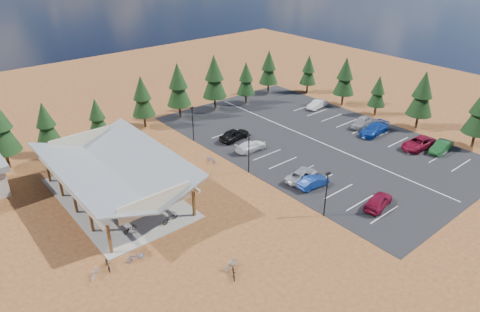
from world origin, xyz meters
TOP-DOWN VIEW (x-y plane):
  - ground at (0.00, 0.00)m, footprint 140.00×140.00m
  - asphalt_lot at (18.50, 3.00)m, footprint 27.00×44.00m
  - concrete_pad at (-10.00, 7.00)m, footprint 10.60×18.60m
  - bike_pavilion at (-10.00, 7.00)m, footprint 11.65×19.40m
  - lamp_post_0 at (5.00, -10.00)m, footprint 0.50×0.25m
  - lamp_post_1 at (5.00, 2.00)m, footprint 0.50×0.25m
  - lamp_post_2 at (5.00, 14.00)m, footprint 0.50×0.25m
  - trash_bin_0 at (-3.20, 5.23)m, footprint 0.60×0.60m
  - trash_bin_1 at (-3.76, 3.82)m, footprint 0.60×0.60m
  - pine_2 at (-11.97, 22.54)m, footprint 3.18×3.18m
  - pine_3 at (-5.49, 21.68)m, footprint 2.86×2.86m
  - pine_4 at (2.18, 22.98)m, footprint 3.45×3.45m
  - pine_5 at (8.37, 22.76)m, footprint 3.85×3.85m
  - pine_6 at (14.87, 22.08)m, footprint 4.00×4.00m
  - pine_7 at (20.80, 21.04)m, footprint 3.15×3.15m
  - pine_8 at (27.54, 22.56)m, footprint 3.45×3.45m
  - pine_10 at (33.73, -3.80)m, footprint 3.80×3.80m
  - pine_11 at (33.54, 3.42)m, footprint 2.82×2.82m
  - pine_12 at (33.13, 9.78)m, footprint 3.58×3.58m
  - pine_13 at (33.52, 18.26)m, footprint 3.01×3.01m
  - bike_0 at (-11.88, 0.28)m, footprint 1.59×0.79m
  - bike_1 at (-11.40, 2.95)m, footprint 1.57×0.70m
  - bike_2 at (-12.01, 10.57)m, footprint 1.70×1.02m
  - bike_3 at (-11.19, 11.51)m, footprint 1.61×0.73m
  - bike_4 at (-7.95, -0.80)m, footprint 1.97×0.99m
  - bike_5 at (-8.50, 3.34)m, footprint 1.78×0.76m
  - bike_6 at (-7.70, 8.92)m, footprint 1.97×0.92m
  - bike_7 at (-7.98, 11.52)m, footprint 1.64×0.79m
  - bike_8 at (-15.71, -3.09)m, footprint 0.90×1.77m
  - bike_9 at (-17.02, -3.43)m, footprint 1.40×1.31m
  - bike_10 at (-13.39, -3.77)m, footprint 1.74×0.76m
  - bike_12 at (-7.90, -10.94)m, footprint 1.38×1.69m
  - bike_13 at (-7.38, -9.98)m, footprint 1.74×0.80m
  - bike_14 at (3.00, 7.10)m, footprint 0.65×1.77m
  - bike_15 at (-1.96, 7.64)m, footprint 1.55×1.58m
  - bike_16 at (-5.26, 3.20)m, footprint 1.84×0.98m
  - car_0 at (10.64, -12.69)m, footprint 4.69×2.60m
  - car_1 at (8.44, -5.42)m, footprint 4.19×1.78m
  - car_2 at (8.62, -3.52)m, footprint 5.15×3.06m
  - car_3 at (9.21, 6.39)m, footprint 4.56×1.86m
  - car_4 at (9.67, 10.53)m, footprint 4.92×2.37m
  - car_5 at (28.69, -10.33)m, footprint 4.56×1.87m
  - car_6 at (27.28, -7.81)m, footprint 5.60×2.90m
  - car_7 at (26.61, -1.11)m, footprint 5.52×2.51m
  - car_8 at (27.55, 1.74)m, footprint 4.74×2.55m
  - car_9 at (28.42, 11.40)m, footprint 4.26×1.83m

SIDE VIEW (x-z plane):
  - ground at x=0.00m, z-range 0.00..0.00m
  - asphalt_lot at x=18.50m, z-range 0.00..0.04m
  - concrete_pad at x=-10.00m, z-range 0.00..0.10m
  - bike_12 at x=-7.90m, z-range 0.00..0.86m
  - bike_10 at x=-13.39m, z-range 0.00..0.89m
  - bike_8 at x=-15.71m, z-range 0.00..0.89m
  - bike_9 at x=-17.02m, z-range 0.00..0.90m
  - trash_bin_0 at x=-3.20m, z-range 0.00..0.90m
  - trash_bin_1 at x=-3.76m, z-range 0.00..0.90m
  - bike_16 at x=-5.26m, z-range 0.00..0.92m
  - bike_14 at x=3.00m, z-range 0.00..0.92m
  - bike_0 at x=-11.88m, z-range 0.10..0.90m
  - bike_13 at x=-7.38m, z-range 0.00..1.01m
  - bike_15 at x=-1.96m, z-range 0.00..1.04m
  - bike_2 at x=-12.01m, z-range 0.10..0.94m
  - bike_1 at x=-11.40m, z-range 0.10..1.01m
  - bike_3 at x=-11.19m, z-range 0.10..1.03m
  - bike_7 at x=-7.98m, z-range 0.10..1.05m
  - bike_4 at x=-7.95m, z-range 0.10..1.09m
  - bike_6 at x=-7.70m, z-range 0.10..1.10m
  - bike_5 at x=-8.50m, z-range 0.10..1.14m
  - car_3 at x=9.21m, z-range 0.04..1.36m
  - car_2 at x=8.62m, z-range 0.04..1.38m
  - car_1 at x=8.44m, z-range 0.04..1.39m
  - car_9 at x=28.42m, z-range 0.04..1.40m
  - car_5 at x=28.69m, z-range 0.04..1.51m
  - car_6 at x=27.28m, z-range 0.04..1.55m
  - car_0 at x=10.64m, z-range 0.04..1.55m
  - car_8 at x=27.55m, z-range 0.04..1.57m
  - car_7 at x=26.61m, z-range 0.04..1.61m
  - car_4 at x=9.67m, z-range 0.04..1.66m
  - lamp_post_0 at x=5.00m, z-range 0.41..5.55m
  - lamp_post_1 at x=5.00m, z-range 0.41..5.55m
  - lamp_post_2 at x=5.00m, z-range 0.41..5.55m
  - bike_pavilion at x=-10.00m, z-range 1.34..6.31m
  - pine_11 at x=33.54m, z-range 0.72..7.28m
  - pine_3 at x=-5.49m, z-range 0.73..7.39m
  - pine_13 at x=33.52m, z-range 0.77..7.79m
  - pine_7 at x=20.80m, z-range 0.81..8.15m
  - pine_2 at x=-11.97m, z-range 0.82..8.23m
  - pine_8 at x=27.54m, z-range 0.89..8.92m
  - pine_4 at x=2.18m, z-range 0.89..8.92m
  - pine_12 at x=33.13m, z-range 0.92..9.25m
  - pine_10 at x=33.73m, z-range 0.98..9.82m
  - pine_5 at x=8.37m, z-range 0.99..9.97m
  - pine_6 at x=14.87m, z-range 1.03..10.35m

